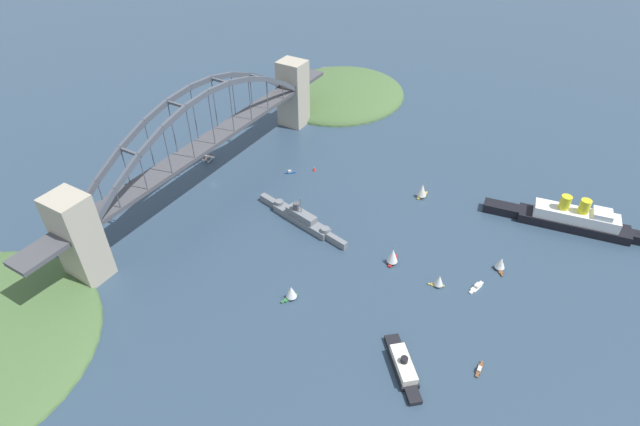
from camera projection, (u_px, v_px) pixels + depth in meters
ground_plane at (214, 184)px, 324.16m from camera, size 1400.00×1400.00×0.00m
harbor_arch_bridge at (208, 147)px, 307.13m from camera, size 255.78×19.19×66.52m
headland_west_shore at (340, 94)px, 430.21m from camera, size 118.14×106.38×22.47m
ocean_liner at (574, 219)px, 285.96m from camera, size 24.12×99.99×20.02m
naval_cruiser at (301, 218)px, 290.66m from camera, size 17.62×67.18×18.13m
harbor_ferry_steamer at (403, 366)px, 213.04m from camera, size 29.72×27.25×8.14m
seaplane_taxiing_near_bridge at (207, 158)px, 344.74m from camera, size 8.38×10.71×4.87m
small_boat_0 at (422, 190)px, 309.30m from camera, size 10.29×6.84×11.12m
small_boat_1 at (290, 172)px, 333.21m from camera, size 5.31×5.90×2.27m
small_boat_2 at (291, 292)px, 243.80m from camera, size 9.30×7.03×9.02m
small_boat_3 at (479, 369)px, 213.61m from camera, size 8.86×1.89×2.14m
small_boat_5 at (477, 287)px, 251.39m from camera, size 11.05×4.57×2.16m
small_boat_6 at (393, 256)px, 262.84m from camera, size 10.47×6.06×11.15m
small_boat_7 at (439, 281)px, 250.50m from camera, size 5.68×8.00×8.25m
small_boat_8 at (501, 263)px, 259.97m from camera, size 8.83×7.05×8.61m
channel_marker_buoy at (314, 169)px, 335.55m from camera, size 2.20×2.20×2.75m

